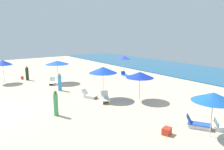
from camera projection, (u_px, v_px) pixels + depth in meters
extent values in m
cube|color=#1E608E|center=(202.00, 73.00, 28.87)|extent=(60.00, 10.79, 0.12)
cylinder|color=silver|center=(211.00, 119.00, 11.19)|extent=(0.05, 0.05, 1.91)
cone|color=blue|center=(213.00, 97.00, 10.96)|extent=(2.16, 2.16, 0.46)
cube|color=silver|center=(216.00, 122.00, 12.08)|extent=(0.49, 0.62, 0.44)
cube|color=silver|center=(199.00, 128.00, 12.09)|extent=(0.99, 0.62, 0.21)
cube|color=silver|center=(199.00, 125.00, 12.53)|extent=(0.99, 0.62, 0.21)
cube|color=blue|center=(200.00, 124.00, 12.29)|extent=(1.38, 1.15, 0.06)
cube|color=blue|center=(189.00, 119.00, 12.46)|extent=(0.54, 0.62, 0.48)
cylinder|color=silver|center=(140.00, 89.00, 17.26)|extent=(0.05, 0.05, 1.82)
cone|color=#1430B1|center=(140.00, 75.00, 17.04)|extent=(2.19, 2.19, 0.47)
cylinder|color=silver|center=(103.00, 86.00, 17.68)|extent=(0.05, 0.05, 2.12)
cone|color=#1744B9|center=(103.00, 70.00, 17.43)|extent=(2.29, 2.29, 0.50)
cube|color=silver|center=(102.00, 101.00, 16.83)|extent=(1.01, 0.55, 0.25)
cube|color=silver|center=(109.00, 100.00, 16.91)|extent=(1.01, 0.55, 0.25)
cube|color=white|center=(105.00, 99.00, 16.84)|extent=(1.38, 1.10, 0.06)
cube|color=white|center=(104.00, 94.00, 17.35)|extent=(0.54, 0.65, 0.48)
cube|color=silver|center=(89.00, 98.00, 17.79)|extent=(1.01, 0.47, 0.19)
cube|color=silver|center=(92.00, 96.00, 18.20)|extent=(1.01, 0.47, 0.19)
cube|color=silver|center=(90.00, 95.00, 17.97)|extent=(1.33, 1.01, 0.06)
cube|color=silver|center=(85.00, 92.00, 18.20)|extent=(0.62, 0.67, 0.45)
cylinder|color=silver|center=(4.00, 74.00, 23.11)|extent=(0.05, 0.05, 1.95)
cone|color=#1337C1|center=(3.00, 62.00, 22.87)|extent=(1.98, 1.98, 0.51)
cylinder|color=silver|center=(58.00, 73.00, 23.29)|extent=(0.05, 0.05, 1.99)
cone|color=blue|center=(57.00, 62.00, 23.06)|extent=(2.48, 2.48, 0.39)
cube|color=silver|center=(50.00, 84.00, 22.51)|extent=(0.95, 0.50, 0.20)
cube|color=silver|center=(54.00, 84.00, 22.59)|extent=(0.95, 0.50, 0.20)
cube|color=white|center=(52.00, 82.00, 22.52)|extent=(1.30, 1.04, 0.06)
cube|color=white|center=(52.00, 79.00, 22.99)|extent=(0.52, 0.63, 0.46)
cylinder|color=silver|center=(123.00, 67.00, 27.44)|extent=(0.05, 0.05, 2.03)
cone|color=blue|center=(124.00, 57.00, 27.20)|extent=(1.80, 1.80, 0.41)
cube|color=silver|center=(124.00, 77.00, 25.99)|extent=(1.25, 0.23, 0.21)
cube|color=silver|center=(128.00, 76.00, 26.22)|extent=(1.25, 0.23, 0.21)
cube|color=blue|center=(126.00, 75.00, 26.08)|extent=(1.47, 0.79, 0.06)
cube|color=blue|center=(123.00, 73.00, 26.60)|extent=(0.37, 0.60, 0.41)
cylinder|color=#41A564|center=(56.00, 105.00, 14.09)|extent=(0.38, 0.38, 1.46)
sphere|color=#8F5E42|center=(55.00, 92.00, 13.93)|extent=(0.22, 0.22, 0.22)
cylinder|color=#233521|center=(27.00, 74.00, 24.54)|extent=(0.46, 0.46, 1.41)
sphere|color=tan|center=(27.00, 67.00, 24.38)|extent=(0.22, 0.22, 0.22)
cylinder|color=#3892DB|center=(60.00, 83.00, 20.13)|extent=(0.37, 0.37, 1.42)
sphere|color=tan|center=(59.00, 74.00, 19.98)|extent=(0.23, 0.23, 0.23)
sphere|color=#E73D31|center=(22.00, 78.00, 25.08)|extent=(0.38, 0.38, 0.38)
cube|color=red|center=(167.00, 131.00, 11.55)|extent=(0.53, 0.60, 0.37)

